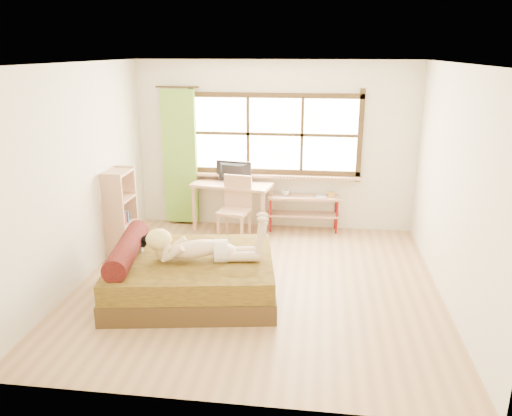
# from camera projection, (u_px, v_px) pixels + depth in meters

# --- Properties ---
(floor) EXTENTS (4.50, 4.50, 0.00)m
(floor) POSITION_uv_depth(u_px,v_px,m) (257.00, 284.00, 6.33)
(floor) COLOR #9E754C
(floor) RESTS_ON ground
(ceiling) EXTENTS (4.50, 4.50, 0.00)m
(ceiling) POSITION_uv_depth(u_px,v_px,m) (258.00, 63.00, 5.51)
(ceiling) COLOR white
(ceiling) RESTS_ON wall_back
(wall_back) EXTENTS (4.50, 0.00, 4.50)m
(wall_back) POSITION_uv_depth(u_px,v_px,m) (275.00, 146.00, 8.05)
(wall_back) COLOR silver
(wall_back) RESTS_ON floor
(wall_front) EXTENTS (4.50, 0.00, 4.50)m
(wall_front) POSITION_uv_depth(u_px,v_px,m) (220.00, 255.00, 3.79)
(wall_front) COLOR silver
(wall_front) RESTS_ON floor
(wall_left) EXTENTS (0.00, 4.50, 4.50)m
(wall_left) POSITION_uv_depth(u_px,v_px,m) (78.00, 175.00, 6.19)
(wall_left) COLOR silver
(wall_left) RESTS_ON floor
(wall_right) EXTENTS (0.00, 4.50, 4.50)m
(wall_right) POSITION_uv_depth(u_px,v_px,m) (454.00, 188.00, 5.65)
(wall_right) COLOR silver
(wall_right) RESTS_ON floor
(window) EXTENTS (2.80, 0.16, 1.46)m
(window) POSITION_uv_depth(u_px,v_px,m) (275.00, 137.00, 7.97)
(window) COLOR #FFEDBF
(window) RESTS_ON wall_back
(curtain) EXTENTS (0.55, 0.10, 2.20)m
(curtain) POSITION_uv_depth(u_px,v_px,m) (180.00, 158.00, 8.18)
(curtain) COLOR #538323
(curtain) RESTS_ON wall_back
(bed) EXTENTS (2.16, 1.83, 0.74)m
(bed) POSITION_uv_depth(u_px,v_px,m) (189.00, 274.00, 5.99)
(bed) COLOR #372710
(bed) RESTS_ON floor
(woman) EXTENTS (1.40, 0.59, 0.58)m
(woman) POSITION_uv_depth(u_px,v_px,m) (202.00, 237.00, 5.77)
(woman) COLOR #DAB68C
(woman) RESTS_ON bed
(kitten) EXTENTS (0.31, 0.16, 0.23)m
(kitten) POSITION_uv_depth(u_px,v_px,m) (136.00, 242.00, 6.08)
(kitten) COLOR black
(kitten) RESTS_ON bed
(desk) EXTENTS (1.35, 0.79, 0.79)m
(desk) POSITION_uv_depth(u_px,v_px,m) (232.00, 189.00, 8.04)
(desk) COLOR #A27457
(desk) RESTS_ON floor
(monitor) EXTENTS (0.59, 0.18, 0.34)m
(monitor) POSITION_uv_depth(u_px,v_px,m) (233.00, 172.00, 8.01)
(monitor) COLOR black
(monitor) RESTS_ON desk
(chair) EXTENTS (0.51, 0.51, 0.99)m
(chair) POSITION_uv_depth(u_px,v_px,m) (236.00, 204.00, 7.73)
(chair) COLOR #A27457
(chair) RESTS_ON floor
(pipe_shelf) EXTENTS (1.17, 0.35, 0.66)m
(pipe_shelf) POSITION_uv_depth(u_px,v_px,m) (304.00, 205.00, 8.09)
(pipe_shelf) COLOR #A27457
(pipe_shelf) RESTS_ON floor
(cup) EXTENTS (0.12, 0.12, 0.09)m
(cup) POSITION_uv_depth(u_px,v_px,m) (285.00, 193.00, 8.07)
(cup) COLOR gray
(cup) RESTS_ON pipe_shelf
(book) EXTENTS (0.16, 0.21, 0.02)m
(book) POSITION_uv_depth(u_px,v_px,m) (316.00, 196.00, 8.02)
(book) COLOR gray
(book) RESTS_ON pipe_shelf
(bookshelf) EXTENTS (0.30, 0.53, 1.23)m
(bookshelf) POSITION_uv_depth(u_px,v_px,m) (121.00, 212.00, 7.15)
(bookshelf) COLOR #A27457
(bookshelf) RESTS_ON floor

